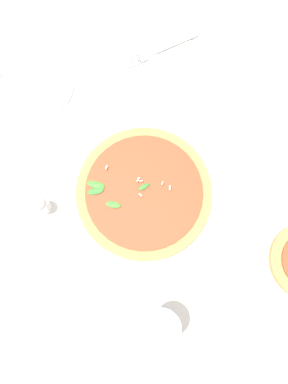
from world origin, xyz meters
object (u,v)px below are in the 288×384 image
Objects in this scene: side_plate_white at (34,85)px; fork at (162,49)px; wine_glass at (159,326)px; shaker_pepper at (41,205)px; pizza_arugula_main at (144,193)px.

fork is at bearing -170.80° from side_plate_white.
wine_glass is 2.35× the size of shaker_pepper.
wine_glass reaches higher than fork.
pizza_arugula_main is 0.23m from shaker_pepper.
wine_glass is 0.63m from side_plate_white.
wine_glass reaches higher than pizza_arugula_main.
fork is (-0.11, -0.63, -0.10)m from wine_glass.
fork is (-0.10, -0.36, -0.01)m from pizza_arugula_main.
side_plate_white is at bearing -90.48° from shaker_pepper.
fork is 2.91× the size of shaker_pepper.
wine_glass is at bearing 87.98° from pizza_arugula_main.
pizza_arugula_main is 4.89× the size of shaker_pepper.
pizza_arugula_main is 0.38m from side_plate_white.
wine_glass is at bearing 62.90° from fork.
shaker_pepper is (0.33, 0.36, 0.03)m from fork.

